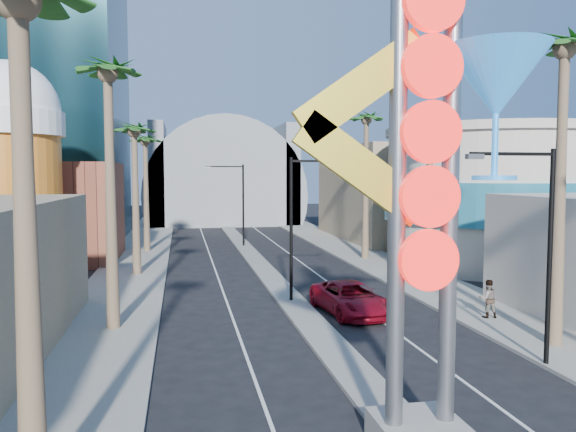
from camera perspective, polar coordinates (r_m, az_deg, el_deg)
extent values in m
cube|color=gray|center=(45.70, -15.24, -4.69)|extent=(5.00, 100.00, 0.15)
cube|color=gray|center=(48.10, 8.01, -4.14)|extent=(5.00, 100.00, 0.15)
cube|color=gray|center=(48.89, -3.77, -3.97)|extent=(1.60, 84.00, 0.15)
cube|color=brown|center=(49.16, -22.64, 0.36)|extent=(10.00, 10.00, 8.00)
cube|color=#94825F|center=(62.05, 9.87, 2.30)|extent=(10.00, 20.00, 10.00)
cylinder|color=#C27E19|center=(41.58, -26.27, 0.96)|extent=(6.40, 6.40, 10.00)
cylinder|color=white|center=(41.65, -26.52, 8.40)|extent=(7.00, 7.00, 1.60)
sphere|color=white|center=(41.72, -26.56, 9.49)|extent=(6.60, 6.60, 6.60)
cylinder|color=beige|center=(46.66, 20.03, 1.46)|extent=(16.00, 16.00, 10.00)
cylinder|color=teal|center=(46.66, 20.03, 1.46)|extent=(16.60, 16.60, 3.00)
cylinder|color=beige|center=(46.73, 20.20, 7.97)|extent=(16.60, 16.60, 0.60)
cylinder|color=slate|center=(82.29, -6.70, 2.11)|extent=(22.00, 16.00, 22.00)
cube|color=slate|center=(82.07, -13.01, 4.12)|extent=(2.00, 16.00, 14.00)
cube|color=slate|center=(83.36, -0.52, 4.23)|extent=(2.00, 16.00, 14.00)
cylinder|color=slate|center=(14.03, 11.01, 1.78)|extent=(0.44, 0.44, 12.00)
cylinder|color=slate|center=(14.61, 16.11, 1.79)|extent=(0.44, 0.44, 12.00)
cylinder|color=red|center=(14.21, 14.45, 14.51)|extent=(1.50, 0.25, 1.50)
cylinder|color=red|center=(14.01, 14.33, 8.27)|extent=(1.50, 0.25, 1.50)
cylinder|color=red|center=(13.99, 14.21, 1.92)|extent=(1.50, 0.25, 1.50)
cylinder|color=red|center=(14.14, 14.09, -4.37)|extent=(1.50, 0.25, 1.50)
cube|color=yellow|center=(13.87, 7.63, 12.98)|extent=(3.47, 0.25, 2.80)
cube|color=yellow|center=(13.71, 7.54, 4.69)|extent=(3.47, 0.25, 2.80)
cone|color=#2683DC|center=(15.35, 20.44, 12.66)|extent=(2.60, 2.60, 1.80)
cylinder|color=#2683DC|center=(15.20, 20.28, 6.68)|extent=(0.16, 0.16, 1.60)
cylinder|color=#2683DC|center=(15.18, 20.20, 3.67)|extent=(1.10, 1.10, 0.12)
cylinder|color=black|center=(30.75, 0.32, -1.48)|extent=(0.18, 0.18, 8.00)
cube|color=black|center=(31.00, 3.61, 5.59)|extent=(3.60, 0.12, 0.12)
cube|color=slate|center=(31.43, 6.45, 5.37)|extent=(0.60, 0.25, 0.18)
cylinder|color=black|center=(54.43, -4.57, 1.02)|extent=(0.18, 0.18, 8.00)
cube|color=black|center=(54.18, -6.49, 5.02)|extent=(3.60, 0.12, 0.12)
cube|color=slate|center=(54.08, -8.19, 4.90)|extent=(0.60, 0.25, 0.18)
cylinder|color=black|center=(22.50, 25.04, -4.02)|extent=(0.18, 0.18, 8.00)
cube|color=black|center=(21.38, 21.83, 5.88)|extent=(3.24, 0.12, 0.12)
cube|color=slate|center=(20.64, 18.43, 5.75)|extent=(0.60, 0.25, 0.18)
cylinder|color=brown|center=(12.54, -25.01, -4.58)|extent=(0.40, 0.40, 10.50)
cylinder|color=brown|center=(26.23, -17.56, 1.15)|extent=(0.40, 0.40, 11.50)
sphere|color=#1C521B|center=(26.56, -17.85, 13.64)|extent=(2.40, 2.40, 2.40)
cylinder|color=brown|center=(40.19, -15.21, 1.16)|extent=(0.40, 0.40, 10.00)
sphere|color=#1C521B|center=(40.24, -15.35, 8.28)|extent=(2.40, 2.40, 2.40)
cylinder|color=brown|center=(52.15, -14.21, 1.86)|extent=(0.40, 0.40, 10.00)
sphere|color=#1C521B|center=(52.19, -14.31, 7.36)|extent=(2.40, 2.40, 2.40)
cylinder|color=brown|center=(24.99, 25.85, 1.35)|extent=(0.40, 0.40, 12.00)
sphere|color=#1C521B|center=(25.44, 26.31, 14.97)|extent=(2.40, 2.40, 2.40)
cylinder|color=brown|center=(35.37, 14.14, 1.18)|extent=(0.40, 0.40, 10.50)
sphere|color=#1C521B|center=(35.48, 14.30, 9.67)|extent=(2.40, 2.40, 2.40)
cylinder|color=brown|center=(46.49, 7.90, 2.60)|extent=(0.40, 0.40, 11.50)
sphere|color=#1C521B|center=(46.68, 7.98, 9.67)|extent=(2.40, 2.40, 2.40)
imported|color=maroon|center=(28.89, 6.37, -8.31)|extent=(3.33, 6.05, 1.60)
imported|color=gray|center=(29.06, 19.64, -7.91)|extent=(0.97, 0.80, 1.85)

